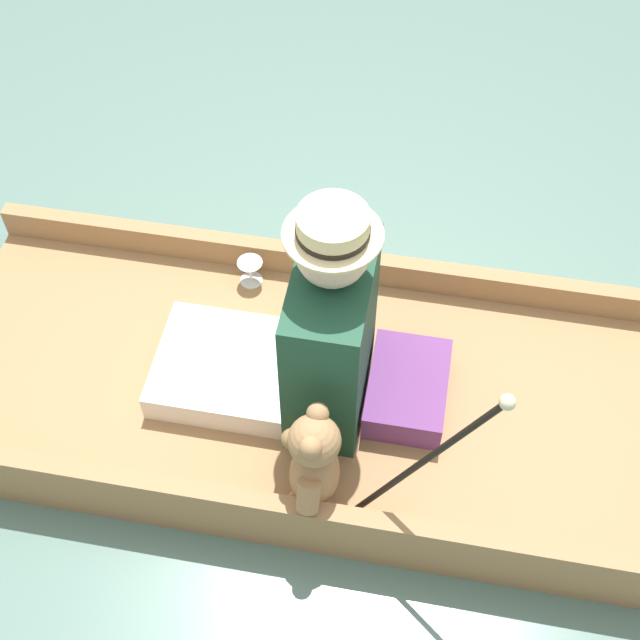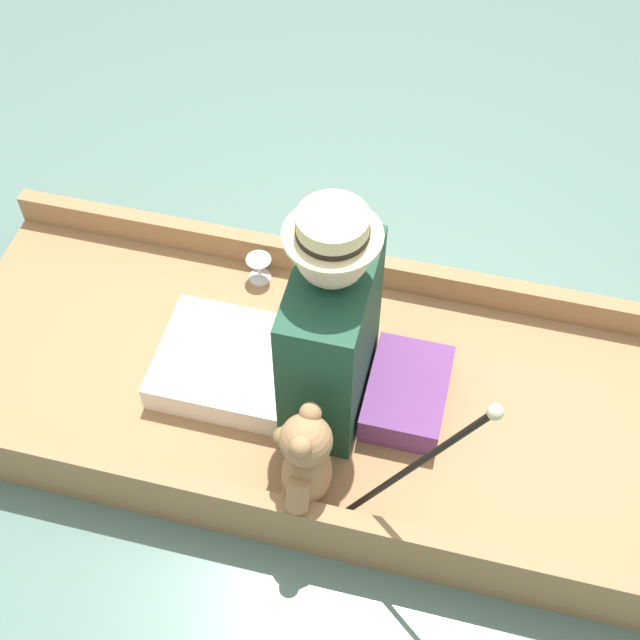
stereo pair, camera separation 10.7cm
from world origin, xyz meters
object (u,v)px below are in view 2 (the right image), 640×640
teddy_bear (305,462)px  wine_glass (259,265)px  seated_person (308,334)px  walking_cane (425,459)px

teddy_bear → wine_glass: teddy_bear is taller
seated_person → wine_glass: (0.45, 0.31, -0.25)m
seated_person → walking_cane: size_ratio=1.13×
seated_person → wine_glass: bearing=28.3°
teddy_bear → walking_cane: (-0.04, -0.35, 0.25)m
teddy_bear → wine_glass: bearing=25.5°
walking_cane → seated_person: bearing=46.0°
wine_glass → teddy_bear: bearing=-154.5°
teddy_bear → seated_person: bearing=13.1°
seated_person → wine_glass: 0.60m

